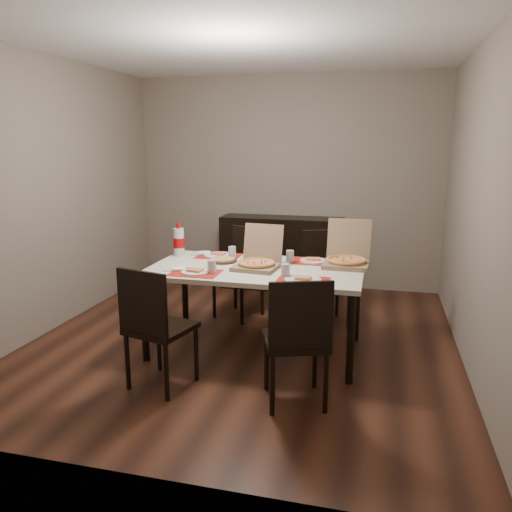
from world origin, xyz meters
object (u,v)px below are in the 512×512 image
sideboard (282,253)px  pizza_box_center (258,261)px  chair_near_left (154,323)px  dining_table (256,275)px  chair_far_left (242,268)px  soda_bottle (179,242)px  dip_bowl (274,263)px  chair_far_right (324,273)px  chair_near_right (297,337)px

sideboard → pizza_box_center: size_ratio=3.54×
chair_near_left → pizza_box_center: bearing=57.0°
dining_table → chair_far_left: size_ratio=1.94×
dining_table → chair_near_left: chair_near_left is taller
pizza_box_center → soda_bottle: size_ratio=1.36×
sideboard → dip_bowl: 1.87m
chair_far_left → pizza_box_center: bearing=-66.6°
dining_table → chair_far_left: bearing=112.6°
pizza_box_center → dip_bowl: bearing=55.2°
dining_table → dip_bowl: size_ratio=16.44×
chair_far_right → chair_near_right: bearing=-89.5°
chair_near_left → chair_near_right: 1.05m
chair_near_left → chair_near_right: size_ratio=1.00×
chair_far_left → pizza_box_center: 1.01m
dining_table → chair_near_left: size_ratio=1.94×
dip_bowl → chair_near_left: bearing=-123.2°
sideboard → chair_far_right: (0.65, -1.08, 0.06)m
chair_far_right → pizza_box_center: (-0.47, -0.89, 0.30)m
pizza_box_center → chair_far_right: bearing=62.1°
chair_near_left → chair_far_right: 2.03m
pizza_box_center → soda_bottle: bearing=161.3°
dining_table → pizza_box_center: pizza_box_center is taller
chair_far_right → pizza_box_center: size_ratio=2.20×
dining_table → chair_far_right: size_ratio=1.94×
chair_far_right → pizza_box_center: 1.05m
chair_near_right → dip_bowl: size_ratio=8.50×
dining_table → dip_bowl: bearing=48.5°
chair_far_right → pizza_box_center: bearing=-117.9°
chair_far_right → dip_bowl: (-0.37, -0.74, 0.25)m
chair_near_right → pizza_box_center: size_ratio=2.20×
sideboard → chair_near_right: 2.91m
sideboard → chair_far_right: 1.26m
chair_near_left → chair_near_right: (1.05, 0.00, 0.00)m
sideboard → chair_far_left: size_ratio=1.61×
chair_near_right → soda_bottle: size_ratio=2.99×
chair_far_left → pizza_box_center: (0.38, -0.89, 0.30)m
chair_near_right → dip_bowl: 1.11m
chair_near_left → chair_far_left: size_ratio=1.00×
dining_table → chair_far_right: chair_far_right is taller
soda_bottle → dip_bowl: bearing=-8.0°
chair_far_left → pizza_box_center: size_ratio=2.20×
dining_table → sideboard: bearing=94.7°
chair_near_right → dip_bowl: chair_near_right is taller
dip_bowl → soda_bottle: bearing=172.0°
sideboard → pizza_box_center: (0.18, -1.97, 0.36)m
dining_table → chair_far_left: chair_far_left is taller
sideboard → chair_near_left: (-0.38, -2.83, 0.06)m
pizza_box_center → chair_near_left: bearing=-123.0°
chair_near_right → soda_bottle: (-1.32, 1.14, 0.37)m
dip_bowl → sideboard: bearing=98.9°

